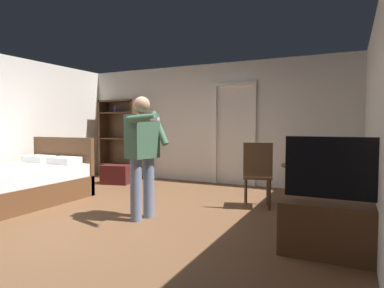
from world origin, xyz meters
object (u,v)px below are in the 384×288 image
Objects in this scene: tv_flatscreen at (340,223)px; person_blue_shirt at (143,149)px; bed at (20,184)px; wooden_chair at (257,172)px; side_table at (304,181)px; laptop at (303,161)px; bottle_on_table at (315,159)px; bookshelf at (120,135)px; suitcase_dark at (116,174)px.

tv_flatscreen is 2.46m from person_blue_shirt.
wooden_chair is (3.55, 1.28, 0.24)m from bed.
side_table is 1.83× the size of laptop.
person_blue_shirt reaches higher than bottle_on_table.
bookshelf is at bearing 158.79° from laptop.
wooden_chair reaches higher than suitcase_dark.
bookshelf reaches higher than side_table.
bookshelf is 4.12m from wooden_chair.
bed is 4.39m from side_table.
tv_flatscreen is 2.98× the size of laptop.
laptop is at bearing -25.56° from suitcase_dark.
person_blue_shirt reaches higher than side_table.
tv_flatscreen is 0.70× the size of person_blue_shirt.
laptop reaches higher than side_table.
wooden_chair is at bearing -25.77° from suitcase_dark.
suitcase_dark is (-4.38, 2.19, -0.13)m from tv_flatscreen.
person_blue_shirt is at bearing 173.70° from tv_flatscreen.
bed is at bearing 177.63° from tv_flatscreen.
tv_flatscreen is 1.95× the size of suitcase_dark.
bottle_on_table is at bearing -20.93° from bookshelf.
tv_flatscreen is 5.10× the size of bottle_on_table.
wooden_chair is (-1.16, 1.47, 0.21)m from tv_flatscreen.
suitcase_dark is at bearing 168.23° from side_table.
side_table is at bearing 62.49° from laptop.
tv_flatscreen is at bearing -51.72° from wooden_chair.
tv_flatscreen reaches higher than bed.
bed is 2.04× the size of wooden_chair.
tv_flatscreen is at bearing -31.78° from bookshelf.
bottle_on_table is (4.60, -1.76, -0.21)m from bookshelf.
bed is 2.96m from bookshelf.
laptop is (4.20, 1.14, 0.45)m from bed.
bookshelf is 1.86× the size of wooden_chair.
laptop is 2.17m from person_blue_shirt.
bookshelf is at bearing 159.07° from bottle_on_table.
bed is at bearing -85.41° from bookshelf.
bed is 9.06× the size of bottle_on_table.
wooden_chair is 3.32m from suitcase_dark.
bottle_on_table is at bearing -25.59° from suitcase_dark.
bottle_on_table is at bearing 27.07° from person_blue_shirt.
bed is 2.89× the size of side_table.
tv_flatscreen is 1.89m from wooden_chair.
wooden_chair is (-0.68, 0.09, 0.07)m from side_table.
side_table is (4.46, -1.68, -0.53)m from bookshelf.
bookshelf is at bearing 157.20° from wooden_chair.
suitcase_dark is at bearing 167.54° from bottle_on_table.
person_blue_shirt reaches higher than laptop.
bottle_on_table is (0.16, -0.04, 0.04)m from laptop.
bookshelf is at bearing 109.74° from suitcase_dark.
laptop reaches higher than suitcase_dark.
laptop is at bearing 166.96° from bottle_on_table.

